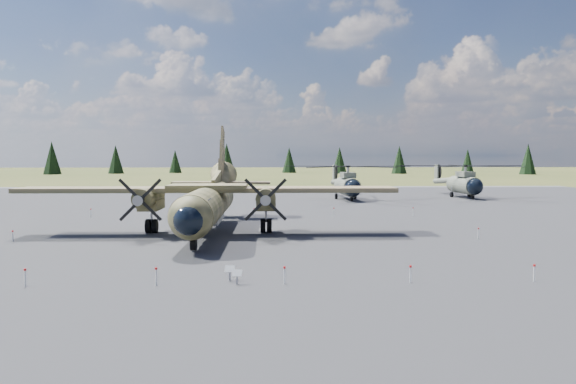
{
  "coord_description": "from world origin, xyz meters",
  "views": [
    {
      "loc": [
        1.07,
        -39.58,
        6.06
      ],
      "look_at": [
        2.81,
        2.0,
        3.35
      ],
      "focal_mm": 35.0,
      "sensor_mm": 36.0,
      "label": 1
    }
  ],
  "objects": [
    {
      "name": "apron",
      "position": [
        0.0,
        10.0,
        0.0
      ],
      "size": [
        120.0,
        120.0,
        0.04
      ],
      "primitive_type": "cube",
      "color": "#56565B",
      "rests_on": "ground"
    },
    {
      "name": "info_placard_right",
      "position": [
        -0.62,
        -12.66,
        0.5
      ],
      "size": [
        0.51,
        0.29,
        0.76
      ],
      "rotation": [
        0.0,
        0.0,
        -0.19
      ],
      "color": "gray",
      "rests_on": "ground"
    },
    {
      "name": "helicopter_mid",
      "position": [
        29.64,
        39.6,
        3.35
      ],
      "size": [
        19.58,
        22.43,
        4.72
      ],
      "rotation": [
        0.0,
        0.0,
        0.06
      ],
      "color": "#67675A",
      "rests_on": "ground"
    },
    {
      "name": "transport_plane",
      "position": [
        -3.29,
        4.96,
        2.75
      ],
      "size": [
        28.95,
        26.36,
        9.57
      ],
      "rotation": [
        0.0,
        0.0,
        -0.01
      ],
      "color": "#37381E",
      "rests_on": "ground"
    },
    {
      "name": "barrier_fence",
      "position": [
        -0.46,
        -0.08,
        0.51
      ],
      "size": [
        33.12,
        29.62,
        0.85
      ],
      "color": "silver",
      "rests_on": "ground"
    },
    {
      "name": "info_placard_left",
      "position": [
        -0.23,
        -13.5,
        0.48
      ],
      "size": [
        0.49,
        0.29,
        0.72
      ],
      "rotation": [
        0.0,
        0.0,
        -0.22
      ],
      "color": "gray",
      "rests_on": "ground"
    },
    {
      "name": "helicopter_near",
      "position": [
        12.39,
        36.71,
        3.34
      ],
      "size": [
        19.37,
        22.3,
        4.71
      ],
      "rotation": [
        0.0,
        0.0,
        0.05
      ],
      "color": "#67675A",
      "rests_on": "ground"
    },
    {
      "name": "ground",
      "position": [
        0.0,
        0.0,
        0.0
      ],
      "size": [
        500.0,
        500.0,
        0.0
      ],
      "primitive_type": "plane",
      "color": "brown",
      "rests_on": "ground"
    },
    {
      "name": "treeline",
      "position": [
        -4.58,
        -6.21,
        4.86
      ],
      "size": [
        322.94,
        320.86,
        10.95
      ],
      "color": "black",
      "rests_on": "ground"
    }
  ]
}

